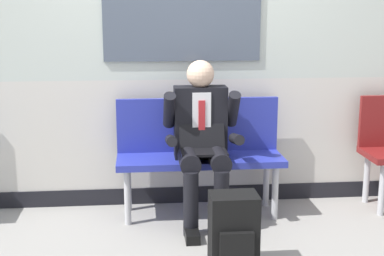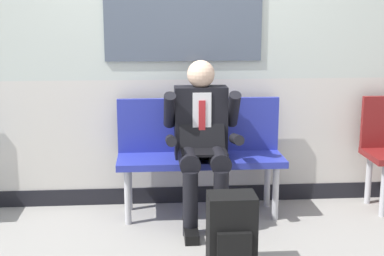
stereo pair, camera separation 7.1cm
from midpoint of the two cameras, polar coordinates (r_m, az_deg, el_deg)
ground_plane at (r=4.19m, az=-1.56°, el=-10.26°), size 18.00×18.00×0.00m
station_wall at (r=4.48m, az=-2.20°, el=9.51°), size 5.22×0.16×2.78m
bench_with_person at (r=4.35m, az=0.27°, el=-2.00°), size 1.29×0.42×0.91m
person_seated at (r=4.13m, az=0.55°, el=-1.09°), size 0.57×0.70×1.23m
backpack at (r=3.49m, az=3.73°, el=-10.78°), size 0.30×0.26×0.49m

